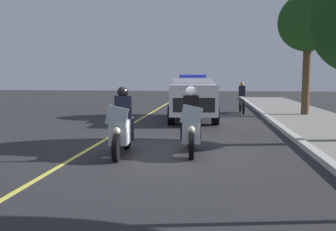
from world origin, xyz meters
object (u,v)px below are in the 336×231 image
Objects in this scene: police_suv at (193,97)px; cyclist_background at (242,98)px; police_motorcycle_lead_right at (191,126)px; police_motorcycle_lead_left at (122,127)px; tree_far_back at (308,23)px.

police_suv is 4.13m from cyclist_background.
police_suv is (-6.97, -0.36, 0.37)m from police_motorcycle_lead_right.
police_motorcycle_lead_left is at bearing -75.81° from police_motorcycle_lead_right.
cyclist_background is 0.30× the size of tree_far_back.
police_motorcycle_lead_right is at bearing 2.93° from police_suv.
police_motorcycle_lead_right is at bearing 104.19° from police_motorcycle_lead_left.
police_motorcycle_lead_left is 1.00× the size of police_motorcycle_lead_right.
police_motorcycle_lead_right is 11.30m from tree_far_back.
police_motorcycle_lead_right reaches higher than cyclist_background.
cyclist_background is (-3.32, 2.45, -0.22)m from police_suv.
police_motorcycle_lead_left is 1.22× the size of cyclist_background.
police_motorcycle_lead_right is 0.43× the size of police_suv.
police_motorcycle_lead_left is 1.76m from police_motorcycle_lead_right.
police_motorcycle_lead_right is 0.36× the size of tree_far_back.
police_motorcycle_lead_right is at bearing -11.48° from cyclist_background.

